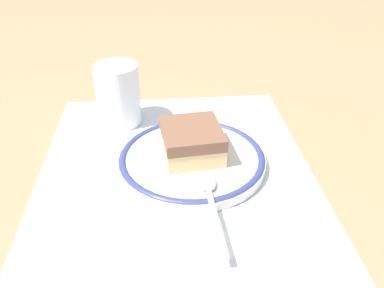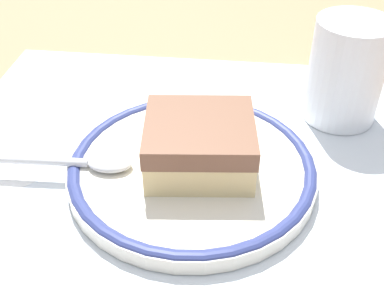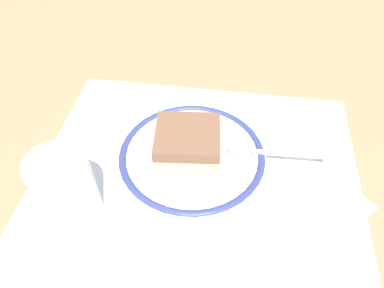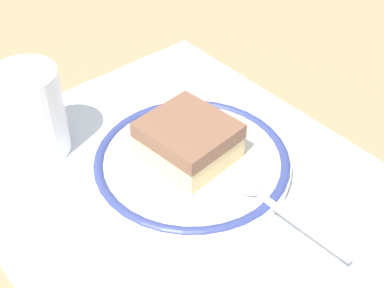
# 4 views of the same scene
# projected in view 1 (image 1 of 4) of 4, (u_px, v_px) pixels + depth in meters

# --- Properties ---
(ground_plane) EXTENTS (2.40, 2.40, 0.00)m
(ground_plane) POSITION_uv_depth(u_px,v_px,m) (176.00, 170.00, 0.55)
(ground_plane) COLOR #9E7551
(placemat) EXTENTS (0.43, 0.37, 0.00)m
(placemat) POSITION_uv_depth(u_px,v_px,m) (176.00, 170.00, 0.54)
(placemat) COLOR silver
(placemat) RESTS_ON ground_plane
(plate) EXTENTS (0.20, 0.20, 0.02)m
(plate) POSITION_uv_depth(u_px,v_px,m) (192.00, 159.00, 0.55)
(plate) COLOR silver
(plate) RESTS_ON placemat
(cake_slice) EXTENTS (0.09, 0.09, 0.04)m
(cake_slice) POSITION_uv_depth(u_px,v_px,m) (192.00, 141.00, 0.54)
(cake_slice) COLOR beige
(cake_slice) RESTS_ON plate
(spoon) EXTENTS (0.14, 0.02, 0.01)m
(spoon) POSITION_uv_depth(u_px,v_px,m) (211.00, 197.00, 0.47)
(spoon) COLOR silver
(spoon) RESTS_ON plate
(cup) EXTENTS (0.07, 0.07, 0.10)m
(cup) POSITION_uv_depth(u_px,v_px,m) (119.00, 98.00, 0.63)
(cup) COLOR white
(cup) RESTS_ON placemat
(napkin) EXTENTS (0.17, 0.17, 0.00)m
(napkin) POSITION_uv_depth(u_px,v_px,m) (165.00, 251.00, 0.42)
(napkin) COLOR white
(napkin) RESTS_ON placemat
(sugar_packet) EXTENTS (0.05, 0.06, 0.01)m
(sugar_packet) POSITION_uv_depth(u_px,v_px,m) (277.00, 251.00, 0.42)
(sugar_packet) COLOR white
(sugar_packet) RESTS_ON placemat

